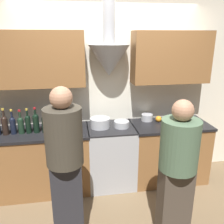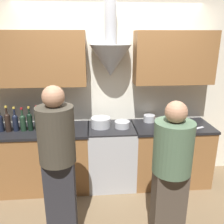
# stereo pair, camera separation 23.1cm
# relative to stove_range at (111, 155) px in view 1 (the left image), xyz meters

# --- Properties ---
(ground_plane) EXTENTS (12.00, 12.00, 0.00)m
(ground_plane) POSITION_rel_stove_range_xyz_m (0.00, -0.33, -0.44)
(ground_plane) COLOR brown
(wall_back) EXTENTS (8.40, 0.55, 2.60)m
(wall_back) POSITION_rel_stove_range_xyz_m (-0.06, 0.27, 1.03)
(wall_back) COLOR silver
(wall_back) RESTS_ON ground_plane
(counter_left) EXTENTS (1.43, 0.62, 0.88)m
(counter_left) POSITION_rel_stove_range_xyz_m (-1.03, -0.00, -0.00)
(counter_left) COLOR brown
(counter_left) RESTS_ON ground_plane
(counter_right) EXTENTS (1.10, 0.62, 0.88)m
(counter_right) POSITION_rel_stove_range_xyz_m (0.86, -0.00, -0.00)
(counter_right) COLOR brown
(counter_right) RESTS_ON ground_plane
(stove_range) EXTENTS (0.65, 0.60, 0.88)m
(stove_range) POSITION_rel_stove_range_xyz_m (0.00, 0.00, 0.00)
(stove_range) COLOR #A8AAAF
(stove_range) RESTS_ON ground_plane
(wine_bottle_3) EXTENTS (0.08, 0.08, 0.35)m
(wine_bottle_3) POSITION_rel_stove_range_xyz_m (-1.36, -0.04, 0.58)
(wine_bottle_3) COLOR black
(wine_bottle_3) RESTS_ON counter_left
(wine_bottle_4) EXTENTS (0.07, 0.07, 0.33)m
(wine_bottle_4) POSITION_rel_stove_range_xyz_m (-1.27, -0.03, 0.56)
(wine_bottle_4) COLOR black
(wine_bottle_4) RESTS_ON counter_left
(wine_bottle_5) EXTENTS (0.08, 0.08, 0.32)m
(wine_bottle_5) POSITION_rel_stove_range_xyz_m (-1.17, -0.03, 0.56)
(wine_bottle_5) COLOR black
(wine_bottle_5) RESTS_ON counter_left
(wine_bottle_6) EXTENTS (0.07, 0.07, 0.33)m
(wine_bottle_6) POSITION_rel_stove_range_xyz_m (-1.08, -0.03, 0.57)
(wine_bottle_6) COLOR black
(wine_bottle_6) RESTS_ON counter_left
(wine_bottle_7) EXTENTS (0.08, 0.08, 0.34)m
(wine_bottle_7) POSITION_rel_stove_range_xyz_m (-0.98, -0.03, 0.58)
(wine_bottle_7) COLOR black
(wine_bottle_7) RESTS_ON counter_left
(wine_bottle_8) EXTENTS (0.07, 0.07, 0.31)m
(wine_bottle_8) POSITION_rel_stove_range_xyz_m (-0.88, -0.04, 0.56)
(wine_bottle_8) COLOR black
(wine_bottle_8) RESTS_ON counter_left
(stock_pot) EXTENTS (0.27, 0.27, 0.13)m
(stock_pot) POSITION_rel_stove_range_xyz_m (-0.15, 0.02, 0.50)
(stock_pot) COLOR #A8AAAF
(stock_pot) RESTS_ON stove_range
(mixing_bowl) EXTENTS (0.21, 0.21, 0.09)m
(mixing_bowl) POSITION_rel_stove_range_xyz_m (0.15, -0.03, 0.48)
(mixing_bowl) COLOR #A8AAAF
(mixing_bowl) RESTS_ON stove_range
(orange_fruit) EXTENTS (0.09, 0.09, 0.09)m
(orange_fruit) POSITION_rel_stove_range_xyz_m (0.72, 0.10, 0.48)
(orange_fruit) COLOR orange
(orange_fruit) RESTS_ON counter_right
(saucepan) EXTENTS (0.17, 0.17, 0.10)m
(saucepan) POSITION_rel_stove_range_xyz_m (0.57, 0.17, 0.48)
(saucepan) COLOR #A8AAAF
(saucepan) RESTS_ON counter_right
(chefs_knife) EXTENTS (0.22, 0.11, 0.01)m
(chefs_knife) POSITION_rel_stove_range_xyz_m (1.16, -0.16, 0.44)
(chefs_knife) COLOR silver
(chefs_knife) RESTS_ON counter_right
(person_foreground_left) EXTENTS (0.34, 0.34, 1.68)m
(person_foreground_left) POSITION_rel_stove_range_xyz_m (-0.59, -1.01, 0.48)
(person_foreground_left) COLOR #28282D
(person_foreground_left) RESTS_ON ground_plane
(person_foreground_right) EXTENTS (0.37, 0.37, 1.54)m
(person_foreground_right) POSITION_rel_stove_range_xyz_m (0.49, -1.10, 0.39)
(person_foreground_right) COLOR #473D33
(person_foreground_right) RESTS_ON ground_plane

